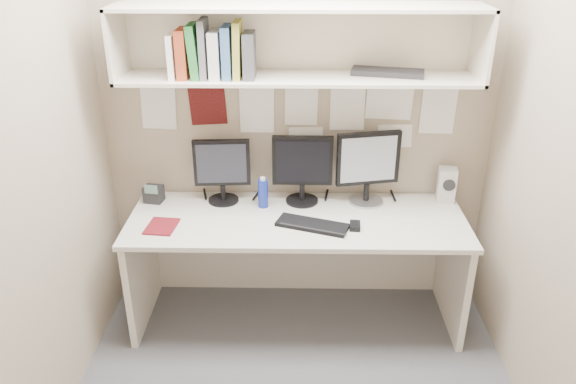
{
  "coord_description": "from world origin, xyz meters",
  "views": [
    {
      "loc": [
        -0.0,
        -2.29,
        2.3
      ],
      "look_at": [
        -0.05,
        0.35,
        1.04
      ],
      "focal_mm": 35.0,
      "sensor_mm": 36.0,
      "label": 1
    }
  ],
  "objects_px": {
    "monitor_right": "(368,165)",
    "speaker": "(447,185)",
    "maroon_notebook": "(162,226)",
    "monitor_center": "(302,166)",
    "desk_phone": "(154,194)",
    "keyboard": "(312,225)",
    "desk": "(297,269)",
    "monitor_left": "(222,168)"
  },
  "relations": [
    {
      "from": "monitor_right",
      "to": "speaker",
      "type": "height_order",
      "value": "monitor_right"
    },
    {
      "from": "speaker",
      "to": "maroon_notebook",
      "type": "xyz_separation_m",
      "value": [
        -1.71,
        -0.38,
        -0.1
      ]
    },
    {
      "from": "monitor_right",
      "to": "speaker",
      "type": "relative_size",
      "value": 2.11
    },
    {
      "from": "monitor_center",
      "to": "maroon_notebook",
      "type": "xyz_separation_m",
      "value": [
        -0.81,
        -0.35,
        -0.23
      ]
    },
    {
      "from": "monitor_center",
      "to": "maroon_notebook",
      "type": "bearing_deg",
      "value": -155.78
    },
    {
      "from": "maroon_notebook",
      "to": "desk_phone",
      "type": "bearing_deg",
      "value": 115.9
    },
    {
      "from": "monitor_center",
      "to": "keyboard",
      "type": "height_order",
      "value": "monitor_center"
    },
    {
      "from": "desk",
      "to": "maroon_notebook",
      "type": "relative_size",
      "value": 9.97
    },
    {
      "from": "monitor_center",
      "to": "keyboard",
      "type": "relative_size",
      "value": 1.04
    },
    {
      "from": "keyboard",
      "to": "maroon_notebook",
      "type": "bearing_deg",
      "value": -159.13
    },
    {
      "from": "speaker",
      "to": "desk",
      "type": "bearing_deg",
      "value": -156.58
    },
    {
      "from": "monitor_center",
      "to": "keyboard",
      "type": "distance_m",
      "value": 0.41
    },
    {
      "from": "keyboard",
      "to": "monitor_left",
      "type": "bearing_deg",
      "value": 168.37
    },
    {
      "from": "monitor_center",
      "to": "desk_phone",
      "type": "distance_m",
      "value": 0.95
    },
    {
      "from": "monitor_left",
      "to": "keyboard",
      "type": "height_order",
      "value": "monitor_left"
    },
    {
      "from": "monitor_center",
      "to": "keyboard",
      "type": "xyz_separation_m",
      "value": [
        0.06,
        -0.33,
        -0.23
      ]
    },
    {
      "from": "desk",
      "to": "keyboard",
      "type": "distance_m",
      "value": 0.4
    },
    {
      "from": "monitor_center",
      "to": "desk",
      "type": "bearing_deg",
      "value": -97.04
    },
    {
      "from": "monitor_right",
      "to": "desk_phone",
      "type": "bearing_deg",
      "value": 169.24
    },
    {
      "from": "monitor_center",
      "to": "monitor_right",
      "type": "xyz_separation_m",
      "value": [
        0.4,
        -0.0,
        0.01
      ]
    },
    {
      "from": "monitor_left",
      "to": "monitor_right",
      "type": "xyz_separation_m",
      "value": [
        0.89,
        -0.0,
        0.03
      ]
    },
    {
      "from": "monitor_center",
      "to": "speaker",
      "type": "xyz_separation_m",
      "value": [
        0.9,
        0.02,
        -0.13
      ]
    },
    {
      "from": "desk_phone",
      "to": "desk",
      "type": "bearing_deg",
      "value": -2.41
    },
    {
      "from": "desk",
      "to": "monitor_left",
      "type": "bearing_deg",
      "value": 154.7
    },
    {
      "from": "monitor_center",
      "to": "desk_phone",
      "type": "relative_size",
      "value": 3.21
    },
    {
      "from": "maroon_notebook",
      "to": "keyboard",
      "type": "bearing_deg",
      "value": 7.64
    },
    {
      "from": "desk",
      "to": "desk_phone",
      "type": "height_order",
      "value": "desk_phone"
    },
    {
      "from": "desk",
      "to": "monitor_center",
      "type": "xyz_separation_m",
      "value": [
        0.03,
        0.22,
        0.6
      ]
    },
    {
      "from": "monitor_left",
      "to": "keyboard",
      "type": "bearing_deg",
      "value": -34.71
    },
    {
      "from": "keyboard",
      "to": "speaker",
      "type": "bearing_deg",
      "value": 42.24
    },
    {
      "from": "monitor_center",
      "to": "monitor_left",
      "type": "bearing_deg",
      "value": -179.42
    },
    {
      "from": "monitor_left",
      "to": "monitor_right",
      "type": "relative_size",
      "value": 0.88
    },
    {
      "from": "desk",
      "to": "monitor_center",
      "type": "relative_size",
      "value": 4.65
    },
    {
      "from": "monitor_right",
      "to": "desk_phone",
      "type": "relative_size",
      "value": 3.42
    },
    {
      "from": "monitor_right",
      "to": "maroon_notebook",
      "type": "distance_m",
      "value": 1.28
    },
    {
      "from": "keyboard",
      "to": "maroon_notebook",
      "type": "xyz_separation_m",
      "value": [
        -0.87,
        -0.02,
        -0.0
      ]
    },
    {
      "from": "desk",
      "to": "monitor_center",
      "type": "bearing_deg",
      "value": 82.37
    },
    {
      "from": "monitor_left",
      "to": "keyboard",
      "type": "relative_size",
      "value": 0.98
    },
    {
      "from": "desk",
      "to": "monitor_right",
      "type": "distance_m",
      "value": 0.78
    },
    {
      "from": "keyboard",
      "to": "monitor_center",
      "type": "bearing_deg",
      "value": 119.26
    },
    {
      "from": "keyboard",
      "to": "desk_phone",
      "type": "distance_m",
      "value": 1.03
    },
    {
      "from": "monitor_right",
      "to": "keyboard",
      "type": "height_order",
      "value": "monitor_right"
    }
  ]
}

